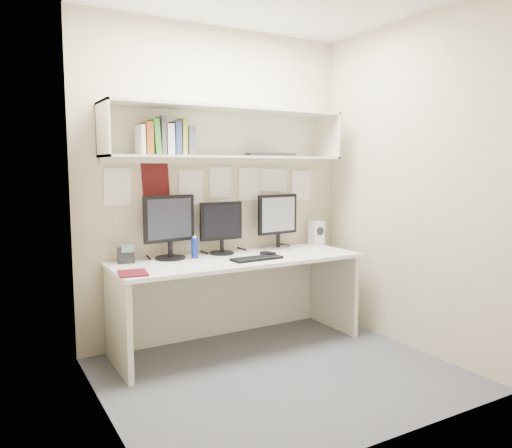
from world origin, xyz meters
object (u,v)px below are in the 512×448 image
speaker (316,233)px  maroon_notebook (133,273)px  monitor_center (221,225)px  keyboard (257,258)px  monitor_right (278,219)px  desk (238,302)px  monitor_left (169,225)px  desk_phone (126,255)px

speaker → maroon_notebook: size_ratio=0.98×
monitor_center → speaker: monitor_center is taller
keyboard → speaker: bearing=21.7°
keyboard → monitor_right: bearing=39.2°
maroon_notebook → desk: bearing=20.8°
desk → monitor_center: bearing=99.7°
maroon_notebook → monitor_left: bearing=53.5°
monitor_right → keyboard: 0.62m
monitor_right → maroon_notebook: (-1.42, -0.41, -0.25)m
desk → monitor_center: 0.64m
keyboard → monitor_center: bearing=106.2°
maroon_notebook → monitor_center: bearing=34.2°
desk → monitor_left: 0.83m
monitor_center → desk_phone: monitor_center is taller
desk → monitor_left: bearing=155.8°
monitor_left → monitor_center: 0.45m
keyboard → speaker: 0.94m
monitor_left → speaker: size_ratio=2.25×
speaker → desk_phone: bearing=179.1°
desk → keyboard: 0.41m
desk → desk_phone: (-0.83, 0.23, 0.42)m
desk_phone → monitor_left: bearing=9.9°
monitor_right → desk_phone: size_ratio=3.24×
desk → speaker: bearing=13.0°
desk → speaker: size_ratio=8.95×
speaker → monitor_right: bearing=179.2°
monitor_left → monitor_center: bearing=-8.3°
desk_phone → monitor_right: bearing=10.9°
monitor_left → monitor_center: monitor_left is taller
monitor_center → speaker: (0.98, -0.00, -0.13)m
monitor_right → speaker: 0.45m
monitor_right → maroon_notebook: 1.50m
monitor_left → desk_phone: monitor_left is taller
monitor_right → maroon_notebook: monitor_right is taller
maroon_notebook → monitor_right: bearing=25.0°
desk → keyboard: (0.09, -0.16, 0.37)m
maroon_notebook → keyboard: bearing=10.8°
monitor_left → keyboard: bearing=-41.5°
maroon_notebook → speaker: bearing=21.3°
monitor_left → monitor_right: 1.00m
speaker → monitor_center: bearing=179.3°
monitor_left → desk_phone: 0.41m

